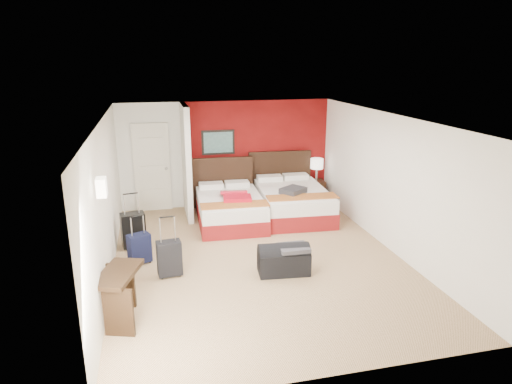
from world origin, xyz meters
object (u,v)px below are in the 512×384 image
object	(u,v)px
suitcase_navy	(140,250)
duffel_bag	(284,261)
table_lamp	(317,170)
bed_left	(230,210)
suitcase_charcoal	(169,260)
desk	(120,296)
nightstand	(316,191)
bed_right	(293,203)
red_suitcase_open	(235,196)
suitcase_black	(133,231)

from	to	relation	value
suitcase_navy	duffel_bag	world-z (taller)	suitcase_navy
table_lamp	bed_left	bearing A→B (deg)	-157.07
suitcase_charcoal	suitcase_navy	distance (m)	0.77
bed_left	desk	world-z (taller)	desk
nightstand	suitcase_navy	bearing A→B (deg)	-144.17
bed_right	suitcase_navy	bearing A→B (deg)	-148.69
bed_right	suitcase_navy	world-z (taller)	bed_right
red_suitcase_open	bed_left	bearing A→B (deg)	142.84
bed_left	suitcase_navy	size ratio (longest dim) A/B	3.83
bed_left	red_suitcase_open	world-z (taller)	red_suitcase_open
bed_left	suitcase_navy	bearing A→B (deg)	-136.54
table_lamp	duffel_bag	size ratio (longest dim) A/B	0.66
table_lamp	desk	world-z (taller)	table_lamp
red_suitcase_open	suitcase_charcoal	world-z (taller)	red_suitcase_open
bed_right	suitcase_charcoal	xyz separation A→B (m)	(-2.87, -2.36, -0.03)
bed_right	suitcase_black	xyz separation A→B (m)	(-3.47, -1.02, 0.01)
red_suitcase_open	suitcase_navy	distance (m)	2.56
red_suitcase_open	suitcase_navy	size ratio (longest dim) A/B	1.56
suitcase_black	suitcase_charcoal	distance (m)	1.47
bed_left	duffel_bag	distance (m)	2.61
red_suitcase_open	suitcase_black	xyz separation A→B (m)	(-2.11, -0.80, -0.31)
bed_right	duffel_bag	distance (m)	2.87
red_suitcase_open	nightstand	bearing A→B (deg)	33.80
suitcase_black	duffel_bag	distance (m)	2.97
table_lamp	desk	size ratio (longest dim) A/B	0.63
desk	bed_left	bearing A→B (deg)	76.51
table_lamp	duffel_bag	bearing A→B (deg)	-117.96
suitcase_charcoal	desk	world-z (taller)	desk
suitcase_black	desk	world-z (taller)	desk
table_lamp	suitcase_black	xyz separation A→B (m)	(-4.34, -1.89, -0.50)
suitcase_charcoal	desk	size ratio (longest dim) A/B	0.66
bed_right	nightstand	distance (m)	1.24
red_suitcase_open	desk	world-z (taller)	desk
nightstand	desk	xyz separation A→B (m)	(-4.46, -4.42, 0.09)
table_lamp	suitcase_navy	distance (m)	5.01
bed_left	duffel_bag	xyz separation A→B (m)	(0.44, -2.57, -0.08)
bed_right	red_suitcase_open	bearing A→B (deg)	-167.54
bed_left	bed_right	xyz separation A→B (m)	(1.46, 0.11, 0.02)
nightstand	suitcase_black	xyz separation A→B (m)	(-4.34, -1.89, 0.05)
nightstand	duffel_bag	distance (m)	4.03
bed_right	nightstand	xyz separation A→B (m)	(0.88, 0.87, -0.04)
bed_left	suitcase_charcoal	world-z (taller)	bed_left
table_lamp	suitcase_navy	xyz separation A→B (m)	(-4.23, -2.64, -0.57)
suitcase_navy	desk	xyz separation A→B (m)	(-0.23, -1.78, 0.11)
bed_left	table_lamp	bearing A→B (deg)	25.30
table_lamp	desk	distance (m)	6.29
suitcase_black	duffel_bag	xyz separation A→B (m)	(2.45, -1.67, -0.11)
suitcase_navy	duffel_bag	xyz separation A→B (m)	(2.34, -0.92, -0.04)
red_suitcase_open	table_lamp	size ratio (longest dim) A/B	1.45
nightstand	suitcase_charcoal	bearing A→B (deg)	-135.28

